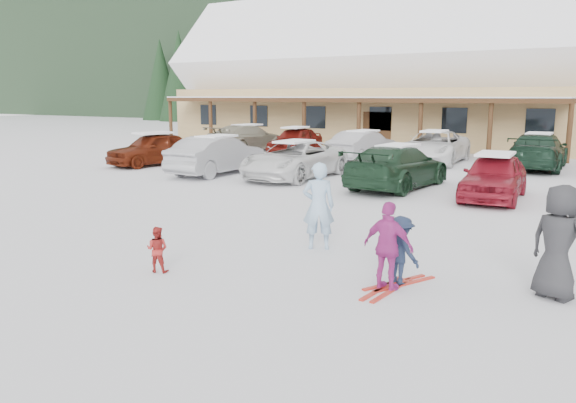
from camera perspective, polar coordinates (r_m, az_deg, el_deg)
The scene contains 21 objects.
ground at distance 11.12m, azimuth -4.05°, elevation -5.74°, with size 160.00×160.00×0.00m, color white.
day_lodge at distance 39.66m, azimuth 9.26°, elevation 11.71°, with size 29.12×12.50×10.38m.
conifer_0 at distance 50.40m, azimuth -8.38°, elevation 13.47°, with size 4.40×4.40×10.20m.
conifer_2 at distance 62.39m, azimuth -4.02°, elevation 14.05°, with size 5.28×5.28×12.24m.
adult_skier at distance 11.56m, azimuth 3.12°, elevation -0.45°, with size 0.66×0.43×1.82m, color #9BC0DF.
toddler_red at distance 10.40m, azimuth -13.14°, elevation -4.75°, with size 0.41×0.32×0.84m, color #A92522.
child_navy at distance 9.61m, azimuth 11.39°, elevation -4.91°, with size 0.76×0.44×1.18m, color #18233B.
skis_child_navy at distance 9.78m, azimuth 11.26°, elevation -8.15°, with size 0.20×1.40×0.03m, color red.
child_magenta at distance 9.24m, azimuth 10.15°, elevation -4.53°, with size 0.87×0.36×1.48m, color #AB2C83.
skis_child_magenta at distance 9.45m, azimuth 10.01°, elevation -8.77°, with size 0.20×1.40×0.03m, color red.
bystander_dark at distance 9.66m, azimuth 25.77°, elevation -3.75°, with size 0.89×0.58×1.81m, color #29292C.
parked_car_0 at distance 26.54m, azimuth -13.50°, elevation 5.21°, with size 1.76×4.37×1.49m, color #591B0B.
parked_car_1 at distance 22.98m, azimuth -7.22°, elevation 4.70°, with size 1.64×4.70×1.55m, color #9FA0A4.
parked_car_2 at distance 21.68m, azimuth 0.64°, elevation 4.27°, with size 2.38×5.15×1.43m, color white.
parked_car_3 at distance 19.68m, azimuth 11.05°, elevation 3.49°, with size 2.08×5.11×1.48m, color #1A3522.
parked_car_4 at distance 18.34m, azimuth 20.20°, elevation 2.40°, with size 1.66×4.13×1.41m, color maroon.
parked_car_7 at distance 32.52m, azimuth -4.15°, elevation 6.46°, with size 2.13×5.24×1.52m, color gray.
parked_car_8 at distance 30.74m, azimuth 0.74°, elevation 6.20°, with size 1.74×4.31×1.47m, color maroon.
parked_car_9 at distance 28.09m, azimuth 7.62°, elevation 5.66°, with size 1.54×4.41×1.45m, color #A4A3A7.
parked_car_10 at distance 27.44m, azimuth 14.59°, elevation 5.37°, with size 2.53×5.48×1.52m, color white.
parked_car_11 at distance 26.67m, azimuth 24.05°, elevation 4.68°, with size 2.18×5.35×1.55m, color #173223.
Camera 1 is at (6.25, -8.64, 3.14)m, focal length 35.00 mm.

